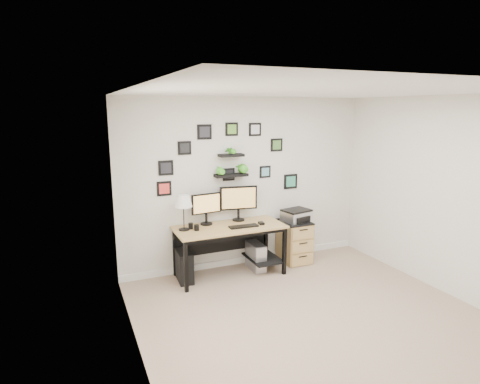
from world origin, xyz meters
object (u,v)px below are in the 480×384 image
mug (197,228)px  pc_tower_grey (256,256)px  monitor_right (239,200)px  table_lamp (183,202)px  monitor_left (206,206)px  printer (296,215)px  file_cabinet (294,241)px  desk (231,233)px  pc_tower_black (184,266)px

mug → pc_tower_grey: mug is taller
monitor_right → table_lamp: bearing=-171.0°
monitor_left → pc_tower_grey: monitor_left is taller
mug → pc_tower_grey: bearing=2.8°
pc_tower_grey → printer: bearing=4.2°
monitor_left → pc_tower_grey: bearing=-13.9°
printer → file_cabinet: bearing=178.0°
desk → pc_tower_black: bearing=176.4°
monitor_right → desk: bearing=-136.2°
pc_tower_black → pc_tower_grey: size_ratio=1.05×
desk → monitor_left: (-0.31, 0.18, 0.40)m
pc_tower_black → printer: (1.85, 0.01, 0.54)m
table_lamp → printer: size_ratio=1.08×
desk → pc_tower_grey: 0.59m
table_lamp → printer: table_lamp is taller
table_lamp → file_cabinet: size_ratio=0.75×
file_cabinet → monitor_left: bearing=175.0°
monitor_right → pc_tower_grey: size_ratio=1.35×
pc_tower_black → printer: 1.93m
desk → mug: size_ratio=19.58×
monitor_left → pc_tower_black: (-0.39, -0.14, -0.80)m
table_lamp → pc_tower_black: size_ratio=1.14×
monitor_left → monitor_right: bearing=1.3°
desk → monitor_left: bearing=149.7°
monitor_right → mug: monitor_right is taller
mug → desk: bearing=4.5°
desk → monitor_right: 0.52m
monitor_right → printer: (0.94, -0.14, -0.30)m
monitor_right → mug: (-0.74, -0.24, -0.28)m
monitor_left → table_lamp: table_lamp is taller
table_lamp → printer: 1.88m
pc_tower_grey → monitor_right: bearing=137.0°
pc_tower_black → table_lamp: bearing=30.0°
pc_tower_grey → file_cabinet: file_cabinet is taller
monitor_left → monitor_right: (0.52, 0.01, 0.04)m
printer → monitor_left: bearing=175.1°
pc_tower_black → pc_tower_grey: pc_tower_black is taller
desk → mug: mug is taller
table_lamp → monitor_right: bearing=9.0°
file_cabinet → printer: printer is taller
pc_tower_grey → pc_tower_black: bearing=177.9°
table_lamp → file_cabinet: 1.99m
monitor_right → pc_tower_grey: bearing=-43.0°
monitor_right → file_cabinet: 1.18m
mug → file_cabinet: size_ratio=0.12×
desk → monitor_right: monitor_right is taller
monitor_left → table_lamp: 0.42m
printer → pc_tower_grey: bearing=-175.8°
monitor_left → pc_tower_black: bearing=-160.7°
printer → mug: bearing=-176.6°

